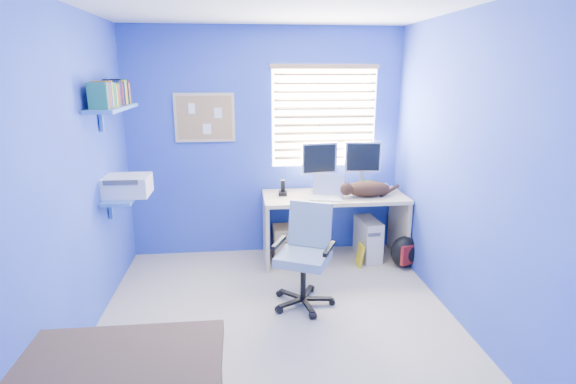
{
  "coord_description": "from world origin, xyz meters",
  "views": [
    {
      "loc": [
        -0.27,
        -3.33,
        2.02
      ],
      "look_at": [
        0.15,
        0.65,
        0.95
      ],
      "focal_mm": 28.0,
      "sensor_mm": 36.0,
      "label": 1
    }
  ],
  "objects": [
    {
      "name": "floor",
      "position": [
        0.0,
        0.0,
        0.0
      ],
      "size": [
        3.0,
        3.2,
        0.0
      ],
      "primitive_type": "cube",
      "color": "#BAB097",
      "rests_on": "ground"
    },
    {
      "name": "ceiling",
      "position": [
        0.0,
        0.0,
        2.5
      ],
      "size": [
        3.0,
        3.2,
        0.0
      ],
      "primitive_type": "cube",
      "color": "white",
      "rests_on": "wall_back"
    },
    {
      "name": "wall_back",
      "position": [
        0.0,
        1.6,
        1.25
      ],
      "size": [
        3.0,
        0.01,
        2.5
      ],
      "primitive_type": "cube",
      "color": "blue",
      "rests_on": "ground"
    },
    {
      "name": "wall_front",
      "position": [
        0.0,
        -1.6,
        1.25
      ],
      "size": [
        3.0,
        0.01,
        2.5
      ],
      "primitive_type": "cube",
      "color": "blue",
      "rests_on": "ground"
    },
    {
      "name": "wall_left",
      "position": [
        -1.5,
        0.0,
        1.25
      ],
      "size": [
        0.01,
        3.2,
        2.5
      ],
      "primitive_type": "cube",
      "color": "blue",
      "rests_on": "ground"
    },
    {
      "name": "wall_right",
      "position": [
        1.5,
        0.0,
        1.25
      ],
      "size": [
        0.01,
        3.2,
        2.5
      ],
      "primitive_type": "cube",
      "color": "blue",
      "rests_on": "ground"
    },
    {
      "name": "desk",
      "position": [
        0.72,
        1.26,
        0.37
      ],
      "size": [
        1.53,
        0.65,
        0.74
      ],
      "primitive_type": "cube",
      "color": "tan",
      "rests_on": "floor"
    },
    {
      "name": "laptop",
      "position": [
        0.61,
        1.12,
        0.85
      ],
      "size": [
        0.39,
        0.35,
        0.22
      ],
      "primitive_type": "cube",
      "rotation": [
        0.0,
        0.0,
        -0.3
      ],
      "color": "silver",
      "rests_on": "desk"
    },
    {
      "name": "monitor_left",
      "position": [
        0.58,
        1.45,
        1.01
      ],
      "size": [
        0.41,
        0.19,
        0.54
      ],
      "primitive_type": "cube",
      "rotation": [
        0.0,
        0.0,
        0.17
      ],
      "color": "silver",
      "rests_on": "desk"
    },
    {
      "name": "monitor_right",
      "position": [
        1.07,
        1.48,
        1.01
      ],
      "size": [
        0.41,
        0.16,
        0.54
      ],
      "primitive_type": "cube",
      "rotation": [
        0.0,
        0.0,
        -0.1
      ],
      "color": "silver",
      "rests_on": "desk"
    },
    {
      "name": "phone",
      "position": [
        0.16,
        1.31,
        0.82
      ],
      "size": [
        0.1,
        0.12,
        0.17
      ],
      "primitive_type": "cube",
      "rotation": [
        0.0,
        0.0,
        -0.09
      ],
      "color": "black",
      "rests_on": "desk"
    },
    {
      "name": "mug",
      "position": [
        1.12,
        1.47,
        0.79
      ],
      "size": [
        0.1,
        0.09,
        0.1
      ],
      "primitive_type": "imported",
      "color": "#1E6E49",
      "rests_on": "desk"
    },
    {
      "name": "cd_spindle",
      "position": [
        1.29,
        1.4,
        0.78
      ],
      "size": [
        0.13,
        0.13,
        0.07
      ],
      "primitive_type": "cylinder",
      "color": "silver",
      "rests_on": "desk"
    },
    {
      "name": "cat",
      "position": [
        1.06,
        1.17,
        0.82
      ],
      "size": [
        0.51,
        0.32,
        0.17
      ],
      "primitive_type": "ellipsoid",
      "rotation": [
        0.0,
        0.0,
        0.18
      ],
      "color": "black",
      "rests_on": "desk"
    },
    {
      "name": "tower_pc",
      "position": [
        1.11,
        1.24,
        0.23
      ],
      "size": [
        0.23,
        0.46,
        0.45
      ],
      "primitive_type": "cube",
      "rotation": [
        0.0,
        0.0,
        0.09
      ],
      "color": "beige",
      "rests_on": "floor"
    },
    {
      "name": "drawer_boxes",
      "position": [
        0.23,
        1.24,
        0.2
      ],
      "size": [
        0.35,
        0.28,
        0.41
      ],
      "primitive_type": "cube",
      "color": "tan",
      "rests_on": "floor"
    },
    {
      "name": "yellow_book",
      "position": [
        0.97,
        1.04,
        0.12
      ],
      "size": [
        0.03,
        0.17,
        0.24
      ],
      "primitive_type": "cube",
      "color": "yellow",
      "rests_on": "floor"
    },
    {
      "name": "backpack",
      "position": [
        1.43,
        0.96,
        0.17
      ],
      "size": [
        0.36,
        0.32,
        0.35
      ],
      "primitive_type": "ellipsoid",
      "rotation": [
        0.0,
        0.0,
        0.4
      ],
      "color": "black",
      "rests_on": "floor"
    },
    {
      "name": "office_chair",
      "position": [
        0.26,
        0.32,
        0.34
      ],
      "size": [
        0.69,
        0.69,
        0.9
      ],
      "color": "black",
      "rests_on": "floor"
    },
    {
      "name": "window_blinds",
      "position": [
        0.65,
        1.57,
        1.55
      ],
      "size": [
        1.15,
        0.05,
        1.1
      ],
      "color": "white",
      "rests_on": "ground"
    },
    {
      "name": "corkboard",
      "position": [
        -0.65,
        1.58,
        1.55
      ],
      "size": [
        0.64,
        0.02,
        0.52
      ],
      "color": "tan",
      "rests_on": "ground"
    },
    {
      "name": "wall_shelves",
      "position": [
        -1.35,
        0.75,
        1.43
      ],
      "size": [
        0.42,
        0.9,
        1.05
      ],
      "color": "#4270BC",
      "rests_on": "ground"
    }
  ]
}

